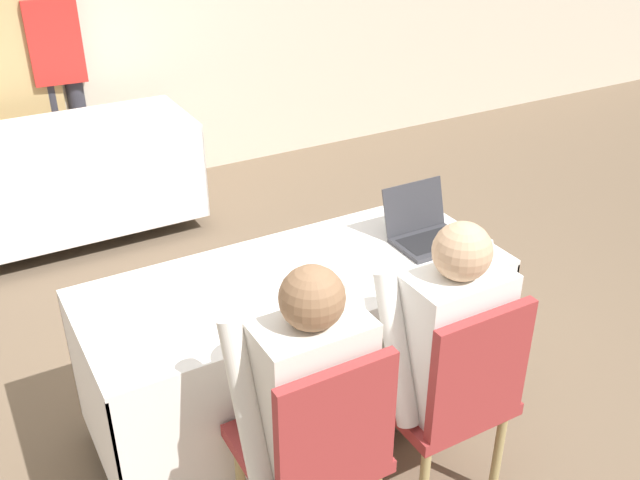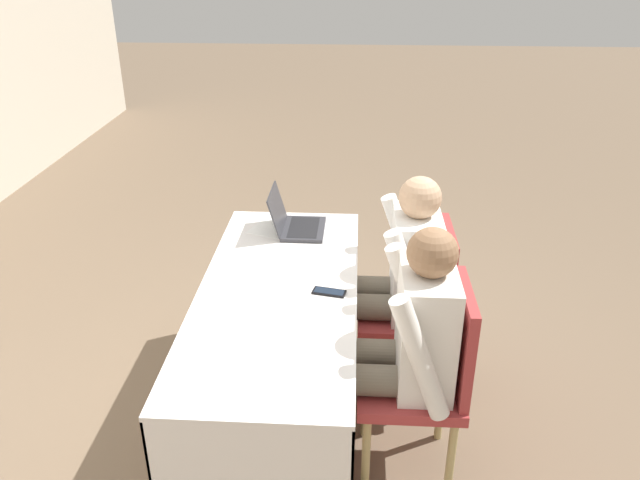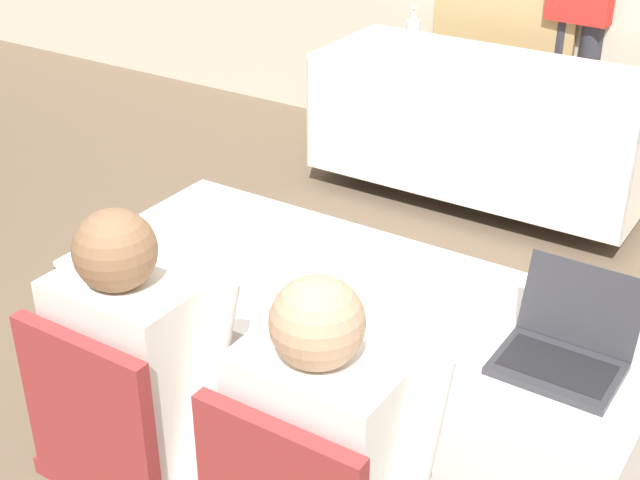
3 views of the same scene
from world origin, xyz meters
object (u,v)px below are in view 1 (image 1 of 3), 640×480
at_px(laptop, 426,232).
at_px(cell_phone, 320,304).
at_px(person_checkered_shirt, 301,391).
at_px(person_white_shirt, 437,340).
at_px(chair_near_left, 317,447).
at_px(chair_near_right, 452,391).
at_px(person_red_shirt, 59,72).

distance_m(laptop, cell_phone, 0.68).
xyz_separation_m(person_checkered_shirt, person_white_shirt, (0.56, 0.00, 0.00)).
bearing_deg(person_white_shirt, person_checkered_shirt, 0.00).
relative_size(chair_near_left, person_checkered_shirt, 0.78).
height_order(laptop, chair_near_right, laptop).
xyz_separation_m(person_white_shirt, person_red_shirt, (-0.58, 3.43, 0.24)).
height_order(laptop, cell_phone, laptop).
height_order(person_checkered_shirt, person_red_shirt, person_red_shirt).
height_order(chair_near_right, person_red_shirt, person_red_shirt).
bearing_deg(chair_near_left, person_white_shirt, -169.42).
bearing_deg(cell_phone, person_white_shirt, -35.32).
bearing_deg(laptop, person_red_shirt, 108.22).
distance_m(cell_phone, person_red_shirt, 3.12).
bearing_deg(cell_phone, person_checkered_shirt, -116.37).
height_order(laptop, chair_near_left, laptop).
relative_size(chair_near_left, chair_near_right, 1.00).
relative_size(laptop, chair_near_left, 0.33).
bearing_deg(laptop, cell_phone, -161.42).
xyz_separation_m(laptop, person_red_shirt, (-0.92, 2.90, 0.13)).
height_order(cell_phone, chair_near_left, chair_near_left).
xyz_separation_m(cell_phone, person_white_shirt, (0.30, -0.33, -0.07)).
distance_m(cell_phone, person_white_shirt, 0.45).
bearing_deg(chair_near_right, chair_near_left, 0.00).
distance_m(laptop, chair_near_right, 0.77).
xyz_separation_m(cell_phone, chair_near_left, (-0.26, -0.43, -0.23)).
xyz_separation_m(laptop, chair_near_left, (-0.90, -0.64, -0.27)).
xyz_separation_m(chair_near_left, person_red_shirt, (-0.02, 3.53, 0.40)).
xyz_separation_m(chair_near_right, person_checkered_shirt, (-0.56, 0.10, 0.16)).
xyz_separation_m(cell_phone, person_checkered_shirt, (-0.26, -0.33, -0.07)).
distance_m(chair_near_right, person_white_shirt, 0.19).
relative_size(cell_phone, person_red_shirt, 0.10).
height_order(laptop, person_red_shirt, person_red_shirt).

